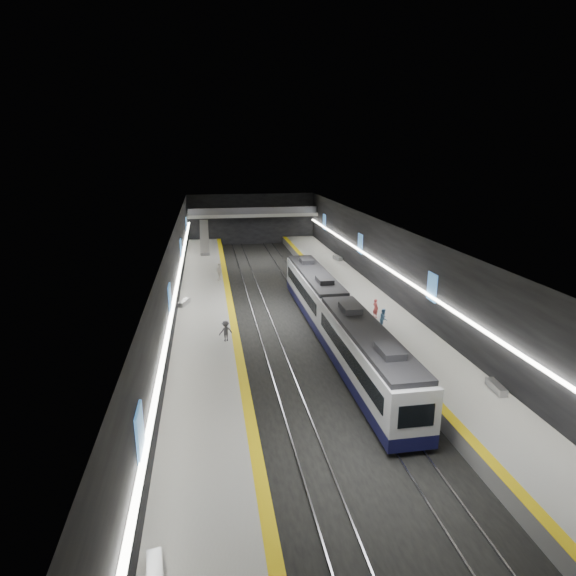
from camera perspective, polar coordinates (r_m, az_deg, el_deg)
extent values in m
plane|color=black|center=(44.57, 0.08, -3.23)|extent=(70.00, 70.00, 0.00)
cube|color=beige|center=(42.58, 0.08, 6.98)|extent=(20.00, 70.00, 0.04)
cube|color=black|center=(42.92, -13.20, 1.15)|extent=(0.04, 70.00, 8.00)
cube|color=black|center=(46.10, 12.43, 2.24)|extent=(0.04, 70.00, 8.00)
cube|color=black|center=(77.52, -4.33, 8.13)|extent=(20.00, 0.04, 8.00)
cube|color=slate|center=(43.84, -9.65, -3.11)|extent=(5.00, 70.00, 1.00)
cube|color=#9D9D98|center=(43.67, -9.68, -2.48)|extent=(5.00, 70.00, 0.02)
cube|color=#E1BE0B|center=(43.70, -6.79, -2.33)|extent=(0.60, 70.00, 0.02)
cube|color=slate|center=(46.20, 9.29, -2.08)|extent=(5.00, 70.00, 1.00)
cube|color=#9D9D98|center=(46.04, 9.32, -1.48)|extent=(5.00, 70.00, 0.02)
cube|color=#E1BE0B|center=(45.39, 6.69, -1.62)|extent=(0.60, 70.00, 0.02)
cube|color=gray|center=(44.15, -4.05, -3.38)|extent=(0.08, 70.00, 0.12)
cube|color=gray|center=(44.30, -2.20, -3.28)|extent=(0.08, 70.00, 0.12)
cube|color=gray|center=(44.87, 2.32, -3.03)|extent=(0.08, 70.00, 0.12)
cube|color=gray|center=(45.17, 4.11, -2.92)|extent=(0.08, 70.00, 0.12)
cube|color=#0F0F39|center=(31.77, 9.15, -10.32)|extent=(2.65, 15.00, 0.80)
cube|color=silver|center=(31.08, 9.28, -7.59)|extent=(2.65, 15.00, 2.50)
cube|color=black|center=(30.54, 9.40, -5.19)|extent=(2.44, 14.25, 0.30)
cube|color=black|center=(31.06, 9.29, -7.51)|extent=(2.69, 13.20, 1.00)
cube|color=black|center=(24.90, 14.97, -14.47)|extent=(1.85, 0.05, 1.20)
cube|color=#0F0F39|center=(45.16, 3.12, -1.99)|extent=(2.65, 15.00, 0.80)
cube|color=silver|center=(44.67, 3.16, 0.02)|extent=(2.65, 15.00, 2.50)
cube|color=black|center=(44.30, 3.18, 1.76)|extent=(2.44, 14.25, 0.30)
cube|color=black|center=(44.65, 3.16, 0.09)|extent=(2.69, 13.20, 1.00)
cube|color=black|center=(37.74, 5.66, -3.19)|extent=(1.85, 0.05, 1.20)
cube|color=#417CC3|center=(19.61, -17.11, -16.38)|extent=(0.10, 1.50, 2.20)
cube|color=#417CC3|center=(35.10, -13.82, -1.39)|extent=(0.10, 1.50, 2.20)
cube|color=#417CC3|center=(52.53, -12.57, 4.48)|extent=(0.10, 1.50, 2.20)
cube|color=#417CC3|center=(69.26, -11.96, 7.28)|extent=(0.10, 1.50, 2.20)
cube|color=#417CC3|center=(38.90, 16.70, 0.11)|extent=(0.10, 1.50, 2.20)
cube|color=#417CC3|center=(55.14, 8.55, 5.23)|extent=(0.10, 1.50, 2.20)
cube|color=#417CC3|center=(71.26, 4.32, 7.82)|extent=(0.10, 1.50, 2.20)
cube|color=white|center=(42.95, -12.92, 0.91)|extent=(0.25, 68.60, 0.12)
cube|color=white|center=(46.08, 12.19, 1.99)|extent=(0.25, 68.60, 0.12)
cube|color=gray|center=(75.41, -4.20, 8.67)|extent=(20.00, 3.00, 0.50)
cube|color=#47474C|center=(73.88, -4.11, 9.10)|extent=(19.60, 0.08, 1.00)
cube|color=#99999E|center=(68.48, -9.88, 5.93)|extent=(1.20, 7.50, 3.92)
cube|color=#99999E|center=(19.08, -15.47, -29.98)|extent=(0.74, 1.91, 0.45)
cube|color=#99999E|center=(45.17, -12.24, -1.70)|extent=(1.13, 1.92, 0.45)
cube|color=#99999E|center=(31.62, 23.46, -10.73)|extent=(0.65, 1.84, 0.44)
cube|color=#99999E|center=(62.49, 5.90, 3.56)|extent=(0.85, 2.04, 0.48)
imported|color=#C84A4E|center=(41.40, 10.33, -2.40)|extent=(0.59, 0.70, 1.62)
imported|color=#507EAF|center=(39.12, 11.26, -3.57)|extent=(0.96, 0.99, 1.61)
imported|color=silver|center=(52.72, -8.16, 1.91)|extent=(0.88, 1.23, 1.93)
imported|color=#45444C|center=(36.12, -7.40, -5.10)|extent=(1.15, 0.88, 1.58)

